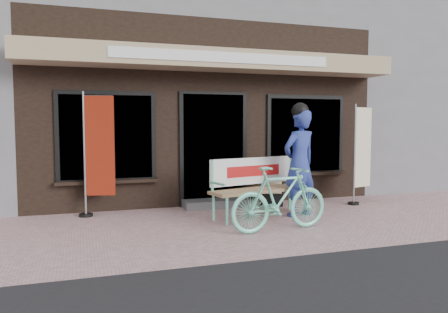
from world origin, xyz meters
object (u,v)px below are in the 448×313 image
object	(u,v)px
person	(299,161)
bicycle	(280,199)
bench	(257,182)
nobori_red	(97,152)
menu_stand	(272,184)
nobori_cream	(361,153)

from	to	relation	value
person	bicycle	size ratio (longest dim) A/B	1.21
person	bench	bearing A→B (deg)	142.58
bicycle	nobori_red	world-z (taller)	nobori_red
bench	nobori_red	bearing A→B (deg)	148.73
bench	bicycle	distance (m)	1.11
nobori_red	bicycle	bearing A→B (deg)	-23.46
bench	bicycle	xyz separation A→B (m)	(-0.09, -1.10, -0.10)
menu_stand	nobori_red	bearing A→B (deg)	-163.94
nobori_cream	menu_stand	bearing A→B (deg)	156.63
person	nobori_cream	bearing A→B (deg)	3.65
bench	person	distance (m)	0.81
bench	nobori_red	distance (m)	2.78
nobori_cream	person	bearing A→B (deg)	-173.91
nobori_cream	menu_stand	size ratio (longest dim) A/B	2.33
person	nobori_cream	distance (m)	1.84
person	nobori_cream	size ratio (longest dim) A/B	0.99
bicycle	nobori_red	distance (m)	3.22
person	nobori_red	distance (m)	3.45
bench	bicycle	world-z (taller)	bench
nobori_red	bench	bearing A→B (deg)	-3.51
person	menu_stand	size ratio (longest dim) A/B	2.30
nobori_red	nobori_cream	size ratio (longest dim) A/B	1.08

